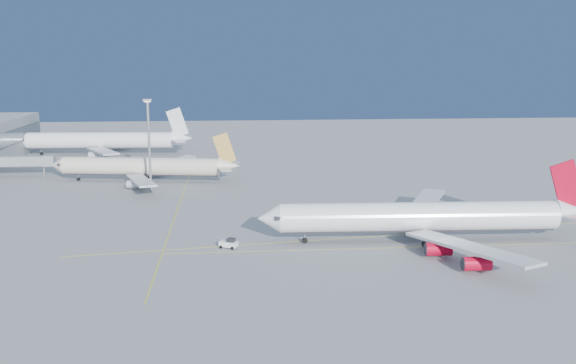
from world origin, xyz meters
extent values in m
plane|color=slate|center=(0.00, 0.00, 0.00)|extent=(500.00, 500.00, 0.00)
cube|color=gray|center=(-95.00, 72.00, 5.20)|extent=(22.00, 3.00, 3.00)
cylinder|color=gray|center=(-86.00, 72.00, 2.60)|extent=(0.70, 0.70, 5.20)
cube|color=gray|center=(-84.00, 72.00, 5.20)|extent=(3.20, 3.60, 3.40)
cube|color=#D8C50C|center=(5.00, -14.00, 0.01)|extent=(90.00, 0.18, 0.02)
cube|color=#D8C50C|center=(0.00, -6.00, 0.01)|extent=(118.86, 16.88, 0.02)
cube|color=#D8C50C|center=(-40.00, 30.00, 0.01)|extent=(0.18, 140.00, 0.02)
cylinder|color=white|center=(12.20, -10.04, 5.34)|extent=(57.70, 8.14, 5.96)
cone|color=white|center=(-18.79, -8.86, 5.34)|extent=(4.85, 6.13, 5.96)
cone|color=white|center=(44.53, -11.27, 5.96)|extent=(7.40, 5.93, 5.66)
cube|color=black|center=(-16.84, -8.93, 5.96)|extent=(1.86, 5.72, 0.72)
cube|color=#B7B7BC|center=(16.77, -26.90, 3.70)|extent=(16.87, 29.38, 0.56)
cube|color=#B7B7BC|center=(18.04, 6.43, 3.70)|extent=(18.73, 28.75, 0.56)
cube|color=#B00721|center=(42.99, -11.21, 11.71)|extent=(7.91, 0.76, 10.87)
cylinder|color=gray|center=(-11.36, -9.14, 1.75)|extent=(0.25, 0.25, 2.36)
cylinder|color=black|center=(-11.36, -9.14, 0.56)|extent=(1.16, 0.76, 1.13)
cylinder|color=gray|center=(13.07, -14.29, 1.75)|extent=(0.33, 0.33, 2.36)
cylinder|color=black|center=(13.07, -14.29, 0.56)|extent=(1.16, 0.97, 1.13)
cylinder|color=gray|center=(13.39, -5.87, 1.75)|extent=(0.33, 0.33, 2.36)
cylinder|color=black|center=(13.39, -5.87, 0.56)|extent=(1.16, 0.97, 1.13)
cylinder|color=#B00721|center=(12.82, -21.39, 1.78)|extent=(5.02, 2.75, 2.57)
cylinder|color=#B00721|center=(16.84, -30.48, 1.78)|extent=(5.02, 2.75, 2.57)
cylinder|color=#B00721|center=(13.68, 1.23, 1.78)|extent=(5.02, 2.75, 2.57)
cylinder|color=#B00721|center=(18.38, 9.99, 1.78)|extent=(5.02, 2.75, 2.57)
cylinder|color=beige|center=(-53.99, 60.77, 4.79)|extent=(48.62, 13.15, 5.31)
cone|color=beige|center=(-79.89, 65.07, 4.79)|extent=(5.00, 5.92, 5.31)
cone|color=beige|center=(-26.90, 56.28, 5.35)|extent=(7.25, 6.04, 5.04)
cube|color=black|center=(-78.14, 64.78, 5.35)|extent=(2.29, 5.22, 0.65)
cube|color=#B7B7BC|center=(-51.95, 45.61, 3.33)|extent=(12.04, 26.35, 0.51)
cube|color=#B7B7BC|center=(-47.17, 74.47, 3.33)|extent=(19.01, 24.02, 0.51)
cube|color=gold|center=(-28.28, 56.51, 10.54)|extent=(7.13, 1.58, 9.85)
cylinder|color=gray|center=(-73.57, 64.02, 1.58)|extent=(0.22, 0.22, 2.14)
cylinder|color=black|center=(-73.57, 64.02, 0.51)|extent=(1.12, 0.81, 1.02)
cylinder|color=gray|center=(-53.69, 56.90, 1.58)|extent=(0.30, 0.30, 2.14)
cylinder|color=black|center=(-53.69, 56.90, 0.51)|extent=(1.15, 0.99, 1.02)
cylinder|color=gray|center=(-52.46, 64.34, 1.58)|extent=(0.30, 0.30, 2.14)
cylinder|color=black|center=(-52.46, 64.34, 0.51)|extent=(1.15, 0.99, 1.02)
cylinder|color=#B7B7BC|center=(-54.15, 48.62, 1.59)|extent=(4.79, 3.03, 2.33)
cylinder|color=#B7B7BC|center=(-50.22, 72.33, 1.59)|extent=(4.79, 3.03, 2.33)
cylinder|color=white|center=(-77.16, 117.71, 5.71)|extent=(56.25, 9.57, 6.27)
cone|color=white|center=(-107.56, 119.51, 5.71)|extent=(5.40, 6.56, 6.27)
cone|color=white|center=(-45.31, 115.82, 6.38)|extent=(8.18, 6.41, 5.96)
cube|color=black|center=(-105.44, 119.38, 6.38)|extent=(2.14, 6.05, 0.78)
cube|color=#B7B7BC|center=(-73.05, 100.44, 3.99)|extent=(16.94, 30.12, 0.62)
cube|color=#B7B7BC|center=(-71.03, 134.37, 3.99)|extent=(19.86, 29.17, 0.62)
cube|color=silver|center=(-46.99, 115.92, 12.60)|extent=(8.63, 1.01, 11.85)
cylinder|color=gray|center=(-100.07, 119.07, 1.90)|extent=(0.27, 0.27, 2.58)
cylinder|color=black|center=(-100.07, 119.07, 0.62)|extent=(1.28, 0.86, 1.23)
cylinder|color=gray|center=(-76.31, 113.17, 1.90)|extent=(0.36, 0.36, 2.58)
cylinder|color=black|center=(-76.31, 113.17, 0.62)|extent=(1.29, 1.08, 1.23)
cylinder|color=gray|center=(-75.78, 122.11, 1.90)|extent=(0.36, 0.36, 2.58)
cylinder|color=black|center=(-75.78, 122.11, 0.62)|extent=(1.29, 1.08, 1.23)
cylinder|color=#B7B7BC|center=(-76.01, 103.64, 1.89)|extent=(5.53, 3.11, 2.80)
cylinder|color=#B7B7BC|center=(-74.36, 131.54, 1.89)|extent=(5.53, 3.11, 2.80)
cube|color=white|center=(-27.05, -11.09, 0.81)|extent=(4.03, 3.17, 1.08)
cube|color=black|center=(-26.56, -11.32, 1.62)|extent=(1.96, 2.00, 0.81)
cylinder|color=black|center=(-28.60, -11.41, 0.32)|extent=(0.71, 0.55, 0.63)
cylinder|color=black|center=(-27.79, -9.69, 0.32)|extent=(0.71, 0.55, 0.63)
cylinder|color=black|center=(-26.31, -12.48, 0.32)|extent=(0.71, 0.55, 0.63)
cylinder|color=black|center=(-25.50, -10.77, 0.32)|extent=(0.71, 0.55, 0.63)
cylinder|color=gray|center=(-49.33, 46.83, 12.86)|extent=(0.72, 0.72, 25.71)
cube|color=gray|center=(-49.33, 46.83, 25.92)|extent=(2.26, 2.26, 0.51)
cube|color=white|center=(-49.33, 46.83, 25.51)|extent=(1.65, 1.65, 0.26)
camera|label=1|loc=(-26.08, -135.68, 37.88)|focal=40.00mm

